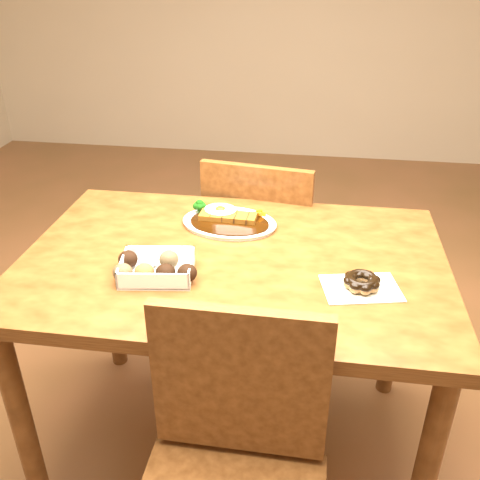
# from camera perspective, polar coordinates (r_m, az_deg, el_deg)

# --- Properties ---
(ground) EXTENTS (6.00, 6.00, 0.00)m
(ground) POSITION_cam_1_polar(r_m,az_deg,el_deg) (2.01, -0.58, -20.60)
(ground) COLOR brown
(ground) RESTS_ON ground
(table) EXTENTS (1.20, 0.80, 0.75)m
(table) POSITION_cam_1_polar(r_m,az_deg,el_deg) (1.57, -0.70, -4.91)
(table) COLOR #47240E
(table) RESTS_ON ground
(chair_far) EXTENTS (0.48, 0.48, 0.87)m
(chair_far) POSITION_cam_1_polar(r_m,az_deg,el_deg) (2.11, 2.49, -0.93)
(chair_far) COLOR #47240E
(chair_far) RESTS_ON ground
(katsu_curry_plate) EXTENTS (0.32, 0.24, 0.06)m
(katsu_curry_plate) POSITION_cam_1_polar(r_m,az_deg,el_deg) (1.69, -1.29, 2.13)
(katsu_curry_plate) COLOR white
(katsu_curry_plate) RESTS_ON table
(donut_box) EXTENTS (0.23, 0.17, 0.05)m
(donut_box) POSITION_cam_1_polar(r_m,az_deg,el_deg) (1.44, -9.05, -2.88)
(donut_box) COLOR white
(donut_box) RESTS_ON table
(pon_de_ring) EXTENTS (0.22, 0.18, 0.04)m
(pon_de_ring) POSITION_cam_1_polar(r_m,az_deg,el_deg) (1.41, 12.86, -4.41)
(pon_de_ring) COLOR silver
(pon_de_ring) RESTS_ON table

